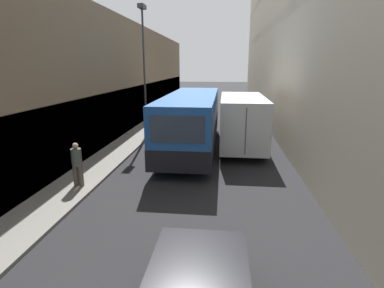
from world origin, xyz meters
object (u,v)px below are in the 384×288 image
at_px(panel_van, 186,105).
at_px(pedestrian, 77,163).
at_px(bus, 192,121).
at_px(street_lamp, 144,49).
at_px(box_truck, 241,118).

distance_m(panel_van, pedestrian, 16.21).
xyz_separation_m(bus, panel_van, (-1.64, 10.14, -0.48)).
bearing_deg(bus, panel_van, 99.19).
bearing_deg(street_lamp, pedestrian, -92.45).
height_order(bus, pedestrian, bus).
xyz_separation_m(bus, box_truck, (2.72, 1.30, -0.03)).
bearing_deg(box_truck, street_lamp, 166.50).
height_order(box_truck, pedestrian, box_truck).
bearing_deg(bus, street_lamp, 139.95).
xyz_separation_m(box_truck, pedestrian, (-6.35, -7.25, -0.56)).
relative_size(box_truck, pedestrian, 5.09).
bearing_deg(panel_van, box_truck, -63.75).
height_order(bus, street_lamp, street_lamp).
bearing_deg(pedestrian, bus, 58.60).
height_order(box_truck, panel_van, box_truck).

